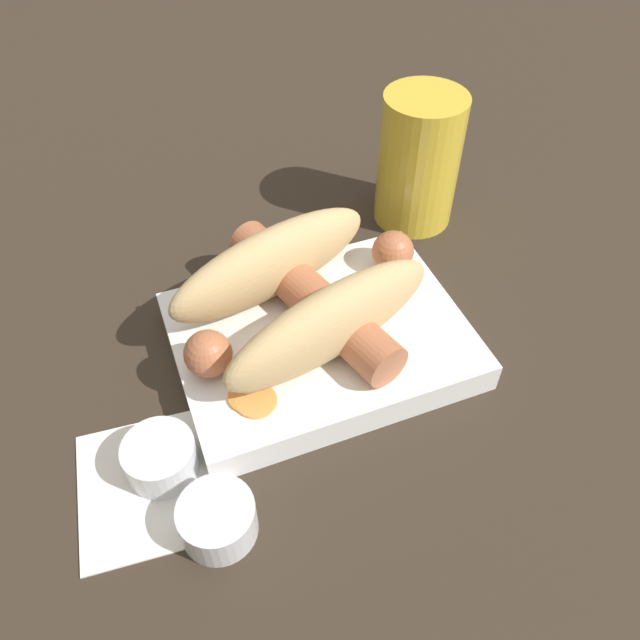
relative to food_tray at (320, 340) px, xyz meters
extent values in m
plane|color=#33281E|center=(0.00, 0.00, -0.01)|extent=(3.00, 3.00, 0.00)
cube|color=white|center=(0.00, 0.00, 0.00)|extent=(0.22, 0.17, 0.03)
ellipsoid|color=tan|center=(0.00, -0.02, 0.04)|extent=(0.19, 0.09, 0.06)
ellipsoid|color=tan|center=(-0.02, 0.05, 0.04)|extent=(0.19, 0.09, 0.06)
cylinder|color=#B26642|center=(0.00, 0.02, 0.03)|extent=(0.09, 0.18, 0.04)
sphere|color=#B26642|center=(0.08, 0.04, 0.03)|extent=(0.04, 0.04, 0.04)
sphere|color=#B26642|center=(-0.09, -0.01, 0.03)|extent=(0.04, 0.04, 0.04)
cylinder|color=orange|center=(-0.07, -0.04, 0.01)|extent=(0.03, 0.03, 0.00)
cylinder|color=#F99E4C|center=(-0.07, -0.05, 0.01)|extent=(0.04, 0.04, 0.00)
torus|color=silver|center=(-0.05, -0.01, 0.02)|extent=(0.03, 0.03, 0.00)
torus|color=silver|center=(-0.07, -0.03, 0.02)|extent=(0.03, 0.03, 0.01)
cube|color=white|center=(-0.15, -0.07, -0.01)|extent=(0.11, 0.11, 0.00)
cylinder|color=silver|center=(-0.14, -0.06, 0.00)|extent=(0.05, 0.05, 0.03)
cylinder|color=gold|center=(-0.14, -0.06, -0.01)|extent=(0.04, 0.04, 0.01)
cylinder|color=silver|center=(-0.11, -0.12, 0.00)|extent=(0.05, 0.05, 0.03)
cylinder|color=gold|center=(-0.11, -0.12, -0.01)|extent=(0.04, 0.04, 0.01)
cylinder|color=gold|center=(0.15, 0.13, 0.05)|extent=(0.08, 0.08, 0.13)
camera|label=1|loc=(-0.12, -0.30, 0.37)|focal=35.00mm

